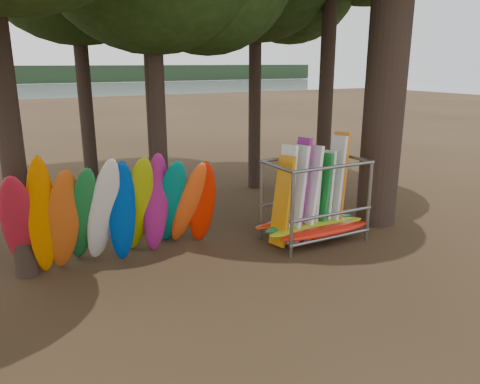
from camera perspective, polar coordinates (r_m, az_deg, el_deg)
name	(u,v)px	position (r m, az deg, el deg)	size (l,w,h in m)	color
ground	(268,260)	(11.84, 3.45, -8.27)	(120.00, 120.00, 0.00)	#47331E
lake	(35,99)	(69.60, -23.75, 10.35)	(160.00, 160.00, 0.00)	gray
far_shore	(12,75)	(119.37, -26.06, 12.71)	(160.00, 4.00, 4.00)	black
kayak_row	(120,212)	(11.53, -14.45, -2.32)	(5.24, 2.27, 3.13)	#B1192B
storage_rack	(314,203)	(12.98, 9.04, -1.30)	(3.19, 1.61, 2.92)	gray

